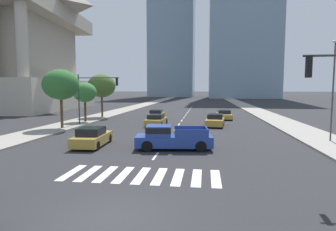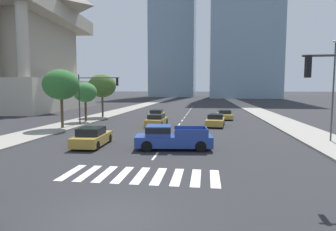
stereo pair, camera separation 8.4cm
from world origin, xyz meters
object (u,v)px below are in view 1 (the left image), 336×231
Objects in this scene: sedan_gold_0 at (224,115)px; sedan_gold_1 at (92,137)px; traffic_signal_far at (94,90)px; street_lamp_east at (333,83)px; sedan_gold_3 at (156,114)px; sedan_gold_4 at (156,120)px; street_tree_second at (85,92)px; pickup_truck at (170,138)px; street_tree_nearest at (61,85)px; street_tree_third at (102,86)px; sedan_gold_2 at (215,121)px.

sedan_gold_1 reaches higher than sedan_gold_0.
street_lamp_east is at bearing -18.44° from traffic_signal_far.
sedan_gold_3 is (1.44, 19.50, -0.06)m from sedan_gold_1.
sedan_gold_4 reaches higher than sedan_gold_0.
street_tree_second reaches higher than sedan_gold_1.
pickup_truck is at bearing -95.61° from sedan_gold_1.
sedan_gold_0 is at bearing 34.94° from street_tree_nearest.
street_tree_nearest is (-9.30, -4.05, 4.02)m from sedan_gold_4.
sedan_gold_3 is 0.77× the size of traffic_signal_far.
sedan_gold_4 is at bearing -15.18° from sedan_gold_1.
street_lamp_east is (16.63, -15.77, 4.05)m from sedan_gold_3.
sedan_gold_1 is 12.50m from traffic_signal_far.
street_tree_third is (-0.00, 11.67, -0.00)m from street_tree_nearest.
street_tree_second is (-9.30, 1.79, 3.15)m from sedan_gold_4.
traffic_signal_far is 3.41m from street_tree_second.
sedan_gold_2 is 1.06× the size of sedan_gold_4.
street_tree_nearest reaches higher than sedan_gold_3.
traffic_signal_far reaches higher than sedan_gold_3.
sedan_gold_1 is 18.88m from street_lamp_east.
sedan_gold_1 is 11.03m from street_tree_nearest.
pickup_truck is 0.71× the size of street_lamp_east.
sedan_gold_2 is at bearing -39.23° from sedan_gold_1.
street_lamp_east is at bearing -9.65° from street_tree_nearest.
street_tree_nearest reaches higher than street_tree_second.
street_tree_third reaches higher than street_tree_second.
sedan_gold_4 is (-8.17, -8.16, 0.03)m from sedan_gold_0.
street_lamp_east reaches higher than sedan_gold_0.
sedan_gold_2 is at bearing -131.91° from sedan_gold_3.
street_lamp_east is (7.17, -16.39, 4.06)m from sedan_gold_0.
sedan_gold_3 is 8.97m from street_tree_third.
street_tree_nearest is at bearing 144.60° from sedan_gold_3.
pickup_truck is at bearing -58.05° from street_tree_third.
pickup_truck is 13.43m from street_lamp_east.
street_tree_nearest is at bearing -90.00° from street_tree_third.
street_tree_nearest is (-12.42, 8.26, 3.82)m from pickup_truck.
sedan_gold_1 reaches higher than sedan_gold_3.
pickup_truck is 0.89× the size of street_tree_third.
sedan_gold_3 is 7.64m from sedan_gold_4.
street_tree_second reaches higher than sedan_gold_4.
street_tree_second is at bearing 131.11° from traffic_signal_far.
street_tree_second is at bearing -55.23° from pickup_truck.
sedan_gold_0 is 18.01m from traffic_signal_far.
sedan_gold_4 reaches higher than sedan_gold_3.
pickup_truck is 1.27× the size of sedan_gold_4.
street_tree_third is at bearing 16.20° from sedan_gold_1.
street_lamp_east is (15.34, -8.24, 4.03)m from sedan_gold_4.
sedan_gold_4 is at bearing -39.33° from street_tree_third.
street_tree_second is at bearing -88.55° from sedan_gold_2.
sedan_gold_4 is 12.67m from street_tree_third.
sedan_gold_2 is 0.95× the size of street_tree_second.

